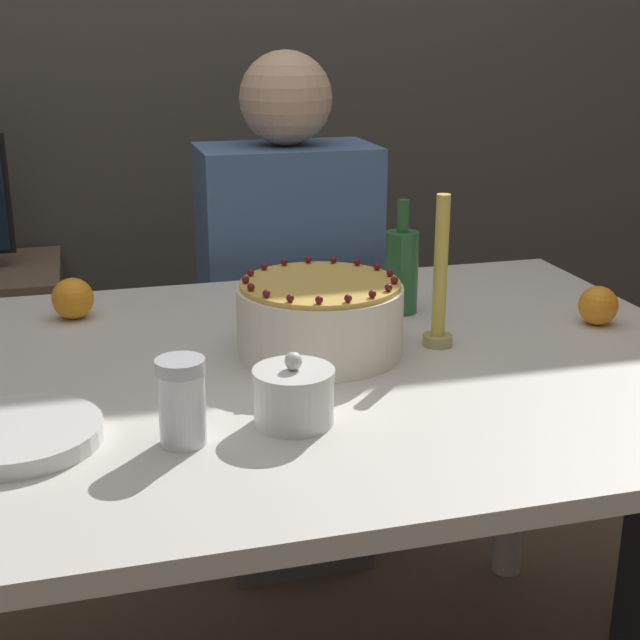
{
  "coord_description": "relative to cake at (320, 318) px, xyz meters",
  "views": [
    {
      "loc": [
        -0.31,
        -1.27,
        1.28
      ],
      "look_at": [
        0.05,
        0.04,
        0.83
      ],
      "focal_mm": 50.0,
      "sensor_mm": 36.0,
      "label": 1
    }
  ],
  "objects": [
    {
      "name": "sugar_bowl",
      "position": [
        -0.1,
        -0.25,
        -0.02
      ],
      "size": [
        0.11,
        0.11,
        0.1
      ],
      "color": "silver",
      "rests_on": "dining_table"
    },
    {
      "name": "wall_behind",
      "position": [
        -0.05,
        1.36,
        0.46
      ],
      "size": [
        8.0,
        0.05,
        2.6
      ],
      "color": "#4C4742",
      "rests_on": "ground_plane"
    },
    {
      "name": "cake",
      "position": [
        0.0,
        0.0,
        0.0
      ],
      "size": [
        0.27,
        0.27,
        0.13
      ],
      "color": "#EFE5CC",
      "rests_on": "dining_table"
    },
    {
      "name": "orange_fruit_0",
      "position": [
        -0.38,
        0.29,
        -0.02
      ],
      "size": [
        0.08,
        0.08,
        0.08
      ],
      "color": "orange",
      "rests_on": "dining_table"
    },
    {
      "name": "sugar_shaker",
      "position": [
        -0.25,
        -0.27,
        -0.0
      ],
      "size": [
        0.06,
        0.06,
        0.11
      ],
      "color": "white",
      "rests_on": "dining_table"
    },
    {
      "name": "candle",
      "position": [
        0.2,
        -0.02,
        0.04
      ],
      "size": [
        0.05,
        0.05,
        0.25
      ],
      "color": "tan",
      "rests_on": "dining_table"
    },
    {
      "name": "plate_stack",
      "position": [
        -0.46,
        -0.22,
        -0.05
      ],
      "size": [
        0.21,
        0.21,
        0.02
      ],
      "color": "silver",
      "rests_on": "dining_table"
    },
    {
      "name": "dining_table",
      "position": [
        -0.05,
        -0.04,
        -0.18
      ],
      "size": [
        1.4,
        0.99,
        0.78
      ],
      "color": "beige",
      "rests_on": "ground_plane"
    },
    {
      "name": "bottle",
      "position": [
        0.2,
        0.17,
        0.02
      ],
      "size": [
        0.06,
        0.06,
        0.21
      ],
      "color": "#2D6638",
      "rests_on": "dining_table"
    },
    {
      "name": "person_man_blue_shirt",
      "position": [
        0.1,
        0.66,
        -0.3
      ],
      "size": [
        0.4,
        0.34,
        1.23
      ],
      "rotation": [
        0.0,
        0.0,
        3.14
      ],
      "color": "#595960",
      "rests_on": "ground_plane"
    },
    {
      "name": "orange_fruit_1",
      "position": [
        0.51,
        0.01,
        -0.03
      ],
      "size": [
        0.07,
        0.07,
        0.07
      ],
      "color": "orange",
      "rests_on": "dining_table"
    }
  ]
}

